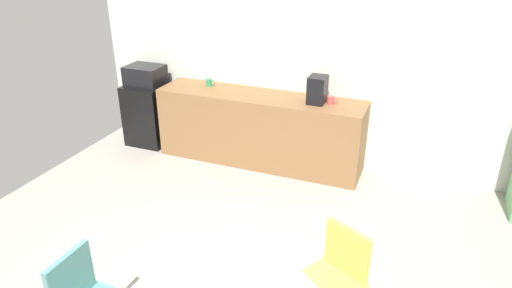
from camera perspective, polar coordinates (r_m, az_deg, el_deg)
The scene contains 8 objects.
wall_back at distance 5.63m, azimuth 8.04°, elevation 10.17°, with size 6.00×0.10×2.60m, color silver.
counter_block at distance 5.78m, azimuth 0.47°, elevation 1.88°, with size 2.60×0.60×0.90m, color brown.
mini_fridge at distance 6.53m, azimuth -13.17°, elevation 3.71°, with size 0.54×0.54×0.84m, color black.
microwave at distance 6.35m, azimuth -13.66°, elevation 8.32°, with size 0.48×0.38×0.26m, color black.
chair_yellow at distance 3.47m, azimuth 10.13°, elevation -15.05°, with size 0.57×0.57×0.83m.
mug_white at distance 5.98m, azimuth -5.86°, elevation 7.65°, with size 0.13×0.08×0.09m.
mug_green at distance 5.38m, azimuth 9.29°, elevation 5.43°, with size 0.13×0.08×0.09m.
coffee_maker at distance 5.36m, azimuth 7.66°, elevation 6.73°, with size 0.20×0.24×0.32m, color black.
Camera 1 is at (1.28, -2.29, 2.74)m, focal length 32.08 mm.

